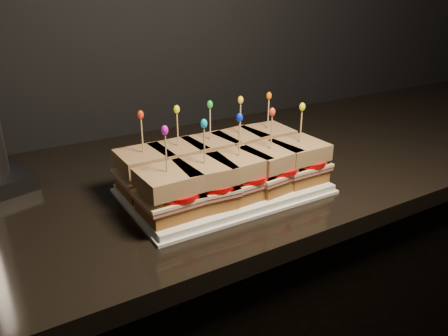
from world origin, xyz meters
TOP-DOWN VIEW (x-y plane):
  - cabinet at (0.44, 1.66)m, footprint 2.42×0.66m
  - granite_slab at (0.44, 1.66)m, footprint 2.46×0.70m
  - platter at (0.18, 1.53)m, footprint 0.39×0.24m
  - platter_rim at (0.18, 1.53)m, footprint 0.40×0.25m
  - sandwich_0_bread_bot at (0.03, 1.58)m, footprint 0.09×0.09m
  - sandwich_0_ham at (0.03, 1.58)m, footprint 0.10×0.10m
  - sandwich_0_cheese at (0.03, 1.58)m, footprint 0.11×0.10m
  - sandwich_0_tomato at (0.04, 1.58)m, footprint 0.09×0.09m
  - sandwich_0_bread_top at (0.03, 1.58)m, footprint 0.10×0.10m
  - sandwich_0_pick at (0.03, 1.58)m, footprint 0.00×0.00m
  - sandwich_0_frill at (0.03, 1.58)m, footprint 0.01×0.01m
  - sandwich_1_bread_bot at (0.10, 1.58)m, footprint 0.10×0.10m
  - sandwich_1_ham at (0.10, 1.58)m, footprint 0.11×0.10m
  - sandwich_1_cheese at (0.10, 1.58)m, footprint 0.11×0.11m
  - sandwich_1_tomato at (0.11, 1.58)m, footprint 0.09×0.09m
  - sandwich_1_bread_top at (0.10, 1.58)m, footprint 0.10×0.10m
  - sandwich_1_pick at (0.10, 1.58)m, footprint 0.00×0.00m
  - sandwich_1_frill at (0.10, 1.58)m, footprint 0.01×0.01m
  - sandwich_2_bread_bot at (0.18, 1.58)m, footprint 0.10×0.10m
  - sandwich_2_ham at (0.18, 1.58)m, footprint 0.10×0.10m
  - sandwich_2_cheese at (0.18, 1.58)m, footprint 0.11×0.10m
  - sandwich_2_tomato at (0.19, 1.58)m, footprint 0.09×0.09m
  - sandwich_2_bread_top at (0.18, 1.58)m, footprint 0.10×0.10m
  - sandwich_2_pick at (0.18, 1.58)m, footprint 0.00×0.00m
  - sandwich_2_frill at (0.18, 1.58)m, footprint 0.01×0.01m
  - sandwich_3_bread_bot at (0.25, 1.58)m, footprint 0.11×0.11m
  - sandwich_3_ham at (0.25, 1.58)m, footprint 0.12×0.11m
  - sandwich_3_cheese at (0.25, 1.58)m, footprint 0.12×0.11m
  - sandwich_3_tomato at (0.26, 1.58)m, footprint 0.09×0.09m
  - sandwich_3_bread_top at (0.25, 1.58)m, footprint 0.11×0.11m
  - sandwich_3_pick at (0.25, 1.58)m, footprint 0.00×0.00m
  - sandwich_3_frill at (0.25, 1.58)m, footprint 0.01×0.01m
  - sandwich_4_bread_bot at (0.32, 1.58)m, footprint 0.10×0.10m
  - sandwich_4_ham at (0.32, 1.58)m, footprint 0.11×0.10m
  - sandwich_4_cheese at (0.32, 1.58)m, footprint 0.11×0.11m
  - sandwich_4_tomato at (0.34, 1.58)m, footprint 0.09×0.09m
  - sandwich_4_bread_top at (0.32, 1.58)m, footprint 0.10×0.10m
  - sandwich_4_pick at (0.32, 1.58)m, footprint 0.00×0.00m
  - sandwich_4_frill at (0.32, 1.58)m, footprint 0.01×0.01m
  - sandwich_5_bread_bot at (0.03, 1.47)m, footprint 0.10×0.10m
  - sandwich_5_ham at (0.03, 1.47)m, footprint 0.11×0.10m
  - sandwich_5_cheese at (0.03, 1.47)m, footprint 0.11×0.11m
  - sandwich_5_tomato at (0.04, 1.47)m, footprint 0.09×0.09m
  - sandwich_5_bread_top at (0.03, 1.47)m, footprint 0.10×0.10m
  - sandwich_5_pick at (0.03, 1.47)m, footprint 0.00×0.00m
  - sandwich_5_frill at (0.03, 1.47)m, footprint 0.01×0.01m
  - sandwich_6_bread_bot at (0.10, 1.47)m, footprint 0.10×0.10m
  - sandwich_6_ham at (0.10, 1.47)m, footprint 0.11×0.11m
  - sandwich_6_cheese at (0.10, 1.47)m, footprint 0.11×0.11m
  - sandwich_6_tomato at (0.11, 1.47)m, footprint 0.09×0.09m
  - sandwich_6_bread_top at (0.10, 1.47)m, footprint 0.10×0.10m
  - sandwich_6_pick at (0.10, 1.47)m, footprint 0.00×0.00m
  - sandwich_6_frill at (0.10, 1.47)m, footprint 0.01×0.01m
  - sandwich_7_bread_bot at (0.18, 1.47)m, footprint 0.10×0.10m
  - sandwich_7_ham at (0.18, 1.47)m, footprint 0.11×0.11m
  - sandwich_7_cheese at (0.18, 1.47)m, footprint 0.11×0.11m
  - sandwich_7_tomato at (0.19, 1.47)m, footprint 0.09×0.09m
  - sandwich_7_bread_top at (0.18, 1.47)m, footprint 0.10×0.10m
  - sandwich_7_pick at (0.18, 1.47)m, footprint 0.00×0.00m
  - sandwich_7_frill at (0.18, 1.47)m, footprint 0.01×0.01m
  - sandwich_8_bread_bot at (0.25, 1.47)m, footprint 0.10×0.10m
  - sandwich_8_ham at (0.25, 1.47)m, footprint 0.11×0.11m
  - sandwich_8_cheese at (0.25, 1.47)m, footprint 0.12×0.11m
  - sandwich_8_tomato at (0.26, 1.47)m, footprint 0.09×0.09m
  - sandwich_8_bread_top at (0.25, 1.47)m, footprint 0.11×0.11m
  - sandwich_8_pick at (0.25, 1.47)m, footprint 0.00×0.00m
  - sandwich_8_frill at (0.25, 1.47)m, footprint 0.01×0.01m
  - sandwich_9_bread_bot at (0.32, 1.47)m, footprint 0.10×0.10m
  - sandwich_9_ham at (0.32, 1.47)m, footprint 0.10×0.10m
  - sandwich_9_cheese at (0.32, 1.47)m, footprint 0.11×0.10m
  - sandwich_9_tomato at (0.34, 1.47)m, footprint 0.09×0.09m
  - sandwich_9_bread_top at (0.32, 1.47)m, footprint 0.10×0.10m
  - sandwich_9_pick at (0.32, 1.47)m, footprint 0.00×0.00m
  - sandwich_9_frill at (0.32, 1.47)m, footprint 0.01×0.01m

SIDE VIEW (x-z plane):
  - cabinet at x=0.44m, z-range 0.00..0.91m
  - granite_slab at x=0.44m, z-range 0.91..0.95m
  - platter_rim at x=0.18m, z-range 0.95..0.96m
  - platter at x=0.18m, z-range 0.95..0.97m
  - sandwich_0_bread_bot at x=0.03m, z-range 0.97..0.99m
  - sandwich_1_bread_bot at x=0.10m, z-range 0.97..0.99m
  - sandwich_2_bread_bot at x=0.18m, z-range 0.97..0.99m
  - sandwich_3_bread_bot at x=0.25m, z-range 0.97..0.99m
  - sandwich_4_bread_bot at x=0.32m, z-range 0.97..0.99m
  - sandwich_5_bread_bot at x=0.03m, z-range 0.97..0.99m
  - sandwich_6_bread_bot at x=0.10m, z-range 0.97..0.99m
  - sandwich_7_bread_bot at x=0.18m, z-range 0.97..0.99m
  - sandwich_8_bread_bot at x=0.25m, z-range 0.97..0.99m
  - sandwich_9_bread_bot at x=0.32m, z-range 0.97..0.99m
  - sandwich_0_ham at x=0.03m, z-range 0.99..1.00m
  - sandwich_1_ham at x=0.10m, z-range 0.99..1.00m
  - sandwich_2_ham at x=0.18m, z-range 0.99..1.00m
  - sandwich_3_ham at x=0.25m, z-range 0.99..1.00m
  - sandwich_4_ham at x=0.32m, z-range 0.99..1.00m
  - sandwich_5_ham at x=0.03m, z-range 0.99..1.00m
  - sandwich_6_ham at x=0.10m, z-range 0.99..1.00m
  - sandwich_7_ham at x=0.18m, z-range 0.99..1.00m
  - sandwich_8_ham at x=0.25m, z-range 0.99..1.00m
  - sandwich_9_ham at x=0.32m, z-range 0.99..1.00m
  - sandwich_0_cheese at x=0.03m, z-range 1.00..1.01m
  - sandwich_1_cheese at x=0.10m, z-range 1.00..1.01m
  - sandwich_2_cheese at x=0.18m, z-range 1.00..1.01m
  - sandwich_3_cheese at x=0.25m, z-range 1.00..1.01m
  - sandwich_4_cheese at x=0.32m, z-range 1.00..1.01m
  - sandwich_5_cheese at x=0.03m, z-range 1.00..1.01m
  - sandwich_6_cheese at x=0.10m, z-range 1.00..1.01m
  - sandwich_7_cheese at x=0.18m, z-range 1.00..1.01m
  - sandwich_8_cheese at x=0.25m, z-range 1.00..1.01m
  - sandwich_9_cheese at x=0.32m, z-range 1.00..1.01m
  - sandwich_0_tomato at x=0.04m, z-range 1.01..1.02m
  - sandwich_1_tomato at x=0.11m, z-range 1.01..1.02m
  - sandwich_2_tomato at x=0.19m, z-range 1.01..1.02m
  - sandwich_3_tomato at x=0.26m, z-range 1.01..1.02m
  - sandwich_4_tomato at x=0.34m, z-range 1.01..1.02m
  - sandwich_5_tomato at x=0.04m, z-range 1.01..1.02m
  - sandwich_6_tomato at x=0.11m, z-range 1.01..1.02m
  - sandwich_7_tomato at x=0.19m, z-range 1.01..1.02m
  - sandwich_8_tomato at x=0.26m, z-range 1.01..1.02m
  - sandwich_9_tomato at x=0.34m, z-range 1.01..1.02m
  - sandwich_0_bread_top at x=0.03m, z-range 1.02..1.05m
  - sandwich_1_bread_top at x=0.10m, z-range 1.02..1.05m
  - sandwich_2_bread_top at x=0.18m, z-range 1.02..1.05m
  - sandwich_3_bread_top at x=0.25m, z-range 1.02..1.05m
  - sandwich_4_bread_top at x=0.32m, z-range 1.02..1.05m
  - sandwich_5_bread_top at x=0.03m, z-range 1.02..1.05m
  - sandwich_6_bread_top at x=0.10m, z-range 1.02..1.05m
  - sandwich_7_bread_top at x=0.18m, z-range 1.02..1.05m
  - sandwich_8_bread_top at x=0.25m, z-range 1.02..1.05m
  - sandwich_9_bread_top at x=0.32m, z-range 1.02..1.05m
  - sandwich_0_pick at x=0.03m, z-range 1.03..1.12m
  - sandwich_1_pick at x=0.10m, z-range 1.03..1.12m
  - sandwich_2_pick at x=0.18m, z-range 1.03..1.12m
  - sandwich_3_pick at x=0.25m, z-range 1.03..1.12m
  - sandwich_4_pick at x=0.32m, z-range 1.03..1.12m
  - sandwich_5_pick at x=0.03m, z-range 1.03..1.12m
  - sandwich_6_pick at x=0.10m, z-range 1.03..1.12m
  - sandwich_7_pick at x=0.18m, z-range 1.03..1.12m
  - sandwich_8_pick at x=0.25m, z-range 1.03..1.12m
  - sandwich_9_pick at x=0.32m, z-range 1.03..1.12m
  - sandwich_0_frill at x=0.03m, z-range 1.12..1.13m
  - sandwich_1_frill at x=0.10m, z-range 1.12..1.13m
  - sandwich_2_frill at x=0.18m, z-range 1.12..1.13m
  - sandwich_3_frill at x=0.25m, z-range 1.12..1.13m
  - sandwich_4_frill at x=0.32m, z-range 1.12..1.13m
  - sandwich_5_frill at x=0.03m, z-range 1.12..1.13m
  - sandwich_6_frill at x=0.10m, z-range 1.12..1.13m
  - sandwich_7_frill at x=0.18m, z-range 1.12..1.13m
  - sandwich_8_frill at x=0.25m, z-range 1.12..1.13m
  - sandwich_9_frill at x=0.32m, z-range 1.12..1.13m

